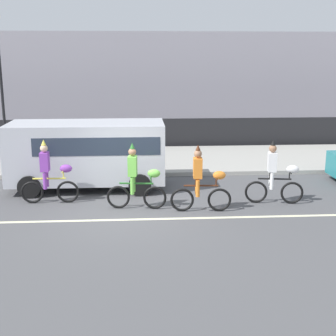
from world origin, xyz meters
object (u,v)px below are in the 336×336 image
(parade_cyclist_purple, at_px, (50,176))
(parked_van_silver, at_px, (89,150))
(parade_cyclist_orange, at_px, (202,182))
(parade_cyclist_zebra, at_px, (275,176))
(parade_cyclist_lime, at_px, (137,180))
(street_lamp_post, at_px, (0,63))

(parade_cyclist_purple, height_order, parked_van_silver, parked_van_silver)
(parked_van_silver, bearing_deg, parade_cyclist_orange, -38.09)
(parade_cyclist_orange, distance_m, parade_cyclist_zebra, 2.34)
(parade_cyclist_purple, bearing_deg, parade_cyclist_zebra, -4.03)
(parade_cyclist_lime, relative_size, street_lamp_post, 0.33)
(parade_cyclist_purple, relative_size, parade_cyclist_lime, 1.00)
(parade_cyclist_purple, relative_size, parade_cyclist_zebra, 1.00)
(parade_cyclist_zebra, bearing_deg, parade_cyclist_orange, -165.43)
(parade_cyclist_lime, height_order, parade_cyclist_orange, same)
(parked_van_silver, height_order, street_lamp_post, street_lamp_post)
(parade_cyclist_purple, xyz_separation_m, parade_cyclist_zebra, (6.64, -0.47, 0.00))
(parade_cyclist_purple, height_order, parade_cyclist_lime, same)
(parade_cyclist_purple, bearing_deg, parade_cyclist_lime, -15.38)
(parade_cyclist_zebra, distance_m, street_lamp_post, 12.65)
(parade_cyclist_lime, distance_m, street_lamp_post, 10.03)
(parade_cyclist_lime, xyz_separation_m, parade_cyclist_orange, (1.80, -0.35, 0.00))
(parade_cyclist_purple, bearing_deg, parade_cyclist_orange, -13.58)
(parade_cyclist_zebra, bearing_deg, street_lamp_post, 142.81)
(parade_cyclist_orange, relative_size, parked_van_silver, 0.38)
(parade_cyclist_zebra, height_order, parked_van_silver, parked_van_silver)
(parade_cyclist_orange, distance_m, street_lamp_post, 11.40)
(street_lamp_post, bearing_deg, parade_cyclist_lime, -53.33)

